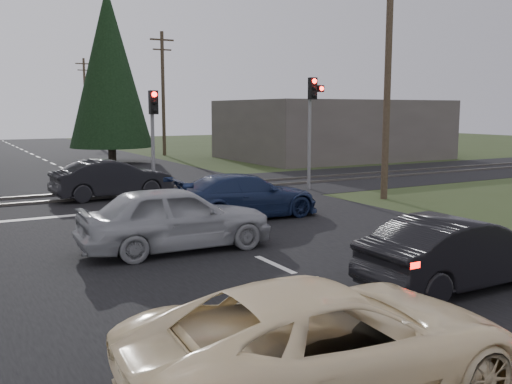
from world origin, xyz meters
TOP-DOWN VIEW (x-y plane):
  - ground at (0.00, 0.00)m, footprint 120.00×120.00m
  - road at (0.00, 10.00)m, footprint 14.00×100.00m
  - rail_corridor at (0.00, 12.00)m, footprint 120.00×8.00m
  - stop_line at (0.00, 8.20)m, footprint 13.00×0.35m
  - rail_near at (0.00, 11.20)m, footprint 120.00×0.12m
  - rail_far at (0.00, 12.80)m, footprint 120.00×0.12m
  - traffic_signal_right at (7.55, 9.47)m, footprint 0.68×0.48m
  - traffic_signal_center at (1.00, 10.68)m, footprint 0.32×0.48m
  - utility_pole_near at (8.50, 6.00)m, footprint 1.80×0.26m
  - utility_pole_mid at (8.50, 30.00)m, footprint 1.80×0.26m
  - utility_pole_far at (8.50, 55.00)m, footprint 1.80×0.26m
  - conifer_tree at (3.50, 26.00)m, footprint 5.20×5.20m
  - building_right at (18.00, 22.00)m, footprint 14.00×10.00m
  - cream_coupe at (-2.43, -5.24)m, footprint 5.09×2.61m
  - dark_hatchback at (2.25, -3.07)m, footprint 4.19×1.49m
  - silver_car at (-1.39, 2.34)m, footprint 4.72×2.04m
  - blue_sedan at (2.02, 5.16)m, footprint 4.81×1.97m
  - dark_car_far at (-0.50, 11.25)m, footprint 4.58×1.82m

SIDE VIEW (x-z plane):
  - ground at x=0.00m, z-range 0.00..0.00m
  - road at x=0.00m, z-range 0.00..0.01m
  - rail_corridor at x=0.00m, z-range 0.00..0.01m
  - stop_line at x=0.00m, z-range 0.01..0.01m
  - rail_near at x=0.00m, z-range 0.00..0.10m
  - rail_far at x=0.00m, z-range 0.00..0.10m
  - cream_coupe at x=-2.43m, z-range 0.00..1.37m
  - dark_hatchback at x=2.25m, z-range 0.00..1.38m
  - blue_sedan at x=2.02m, z-range 0.00..1.39m
  - dark_car_far at x=-0.50m, z-range 0.00..1.48m
  - silver_car at x=-1.39m, z-range 0.00..1.59m
  - building_right at x=18.00m, z-range 0.00..4.00m
  - traffic_signal_center at x=1.00m, z-range 0.76..4.86m
  - traffic_signal_right at x=7.55m, z-range 0.96..5.66m
  - utility_pole_near at x=8.50m, z-range 0.23..9.23m
  - utility_pole_mid at x=8.50m, z-range 0.23..9.23m
  - utility_pole_far at x=8.50m, z-range 0.23..9.23m
  - conifer_tree at x=3.50m, z-range 0.49..11.49m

